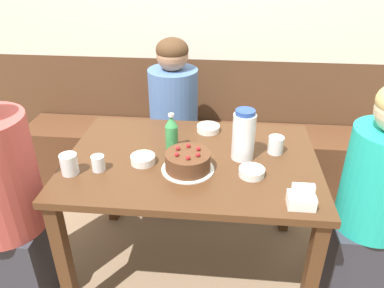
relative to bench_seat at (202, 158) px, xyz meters
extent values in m
plane|color=#846B51|center=(0.00, -0.83, -0.23)|extent=(12.00, 12.00, 0.00)
cube|color=brown|center=(0.00, 0.22, 0.23)|extent=(4.80, 0.04, 0.92)
cube|color=#56331E|center=(0.00, 0.00, 0.00)|extent=(2.62, 0.38, 0.46)
cube|color=#4C2D19|center=(0.00, -0.83, 0.49)|extent=(1.23, 0.84, 0.03)
cube|color=#4C2D19|center=(-0.57, -1.20, 0.12)|extent=(0.06, 0.06, 0.70)
cube|color=#4C2D19|center=(0.57, -1.20, 0.12)|extent=(0.06, 0.06, 0.70)
cube|color=#4C2D19|center=(-0.57, -0.46, 0.12)|extent=(0.06, 0.06, 0.70)
cube|color=#4C2D19|center=(0.57, -0.46, 0.12)|extent=(0.06, 0.06, 0.70)
cylinder|color=white|center=(-0.01, -0.94, 0.51)|extent=(0.25, 0.25, 0.01)
cylinder|color=#56331E|center=(-0.01, -0.94, 0.55)|extent=(0.21, 0.21, 0.08)
sphere|color=red|center=(0.04, -0.91, 0.60)|extent=(0.02, 0.02, 0.02)
sphere|color=red|center=(-0.01, -0.88, 0.60)|extent=(0.02, 0.02, 0.02)
sphere|color=red|center=(-0.06, -0.91, 0.60)|extent=(0.02, 0.02, 0.02)
sphere|color=red|center=(-0.05, -0.97, 0.60)|extent=(0.02, 0.02, 0.02)
sphere|color=red|center=(0.00, -0.99, 0.60)|extent=(0.02, 0.02, 0.02)
sphere|color=red|center=(0.04, -0.96, 0.60)|extent=(0.02, 0.02, 0.02)
cylinder|color=white|center=(0.25, -0.80, 0.62)|extent=(0.11, 0.11, 0.23)
cylinder|color=#28479E|center=(0.25, -0.80, 0.75)|extent=(0.09, 0.09, 0.02)
cylinder|color=#388E4C|center=(-0.11, -0.76, 0.57)|extent=(0.07, 0.07, 0.14)
cone|color=#388E4C|center=(-0.11, -0.76, 0.66)|extent=(0.07, 0.07, 0.05)
cylinder|color=silver|center=(-0.11, -0.76, 0.70)|extent=(0.03, 0.03, 0.01)
cube|color=white|center=(0.47, -1.16, 0.53)|extent=(0.11, 0.08, 0.05)
cube|color=white|center=(0.47, -1.16, 0.58)|extent=(0.09, 0.03, 0.05)
cylinder|color=white|center=(0.29, -0.96, 0.52)|extent=(0.12, 0.12, 0.04)
cylinder|color=white|center=(-0.23, -0.90, 0.52)|extent=(0.12, 0.12, 0.04)
cylinder|color=white|center=(0.06, -0.53, 0.52)|extent=(0.13, 0.13, 0.03)
cylinder|color=silver|center=(-0.42, -0.98, 0.54)|extent=(0.06, 0.06, 0.07)
cylinder|color=silver|center=(0.41, -0.74, 0.55)|extent=(0.08, 0.08, 0.09)
cylinder|color=silver|center=(-0.54, -1.02, 0.55)|extent=(0.08, 0.08, 0.10)
cube|color=#33333D|center=(-0.19, -0.15, 0.00)|extent=(0.30, 0.34, 0.45)
cylinder|color=#4C70AD|center=(-0.19, -0.15, 0.48)|extent=(0.32, 0.32, 0.51)
sphere|color=#A87A5B|center=(-0.19, -0.15, 0.82)|extent=(0.20, 0.20, 0.20)
ellipsoid|color=#4C331E|center=(-0.19, -0.15, 0.85)|extent=(0.20, 0.20, 0.15)
cube|color=#33333D|center=(-0.88, -1.08, 0.00)|extent=(0.34, 0.30, 0.45)
cube|color=#33333D|center=(0.88, -0.91, 0.00)|extent=(0.34, 0.30, 0.45)
cylinder|color=#1EB2A3|center=(0.88, -0.91, 0.48)|extent=(0.33, 0.33, 0.51)
camera|label=1|loc=(0.15, -2.40, 1.46)|focal=35.00mm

